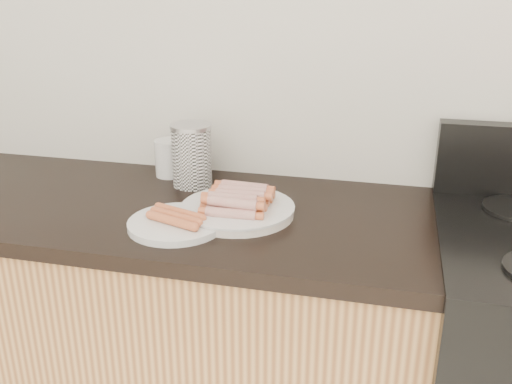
% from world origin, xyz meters
% --- Properties ---
extents(wall_back, '(4.00, 0.04, 2.60)m').
position_xyz_m(wall_back, '(0.00, 2.00, 1.30)').
color(wall_back, silver).
rests_on(wall_back, ground).
extents(cabinet_base, '(2.20, 0.59, 0.86)m').
position_xyz_m(cabinet_base, '(-0.70, 1.69, 0.43)').
color(cabinet_base, '#B1804B').
rests_on(cabinet_base, floor).
extents(counter_slab, '(2.20, 0.62, 0.04)m').
position_xyz_m(counter_slab, '(-0.70, 1.69, 0.88)').
color(counter_slab, black).
rests_on(counter_slab, cabinet_base).
extents(main_plate, '(0.32, 0.32, 0.02)m').
position_xyz_m(main_plate, '(-0.10, 1.67, 0.91)').
color(main_plate, white).
rests_on(main_plate, counter_slab).
extents(side_plate, '(0.27, 0.27, 0.02)m').
position_xyz_m(side_plate, '(-0.23, 1.56, 0.91)').
color(side_plate, white).
rests_on(side_plate, counter_slab).
extents(hotdog_pile, '(0.13, 0.18, 0.05)m').
position_xyz_m(hotdog_pile, '(-0.10, 1.67, 0.94)').
color(hotdog_pile, maroon).
rests_on(hotdog_pile, main_plate).
extents(plain_sausages, '(0.14, 0.12, 0.02)m').
position_xyz_m(plain_sausages, '(-0.23, 1.56, 0.93)').
color(plain_sausages, '#D4774A').
rests_on(plain_sausages, side_plate).
extents(canister, '(0.12, 0.12, 0.18)m').
position_xyz_m(canister, '(-0.29, 1.85, 0.99)').
color(canister, white).
rests_on(canister, counter_slab).
extents(mug, '(0.11, 0.11, 0.11)m').
position_xyz_m(mug, '(-0.38, 1.92, 0.96)').
color(mug, white).
rests_on(mug, counter_slab).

